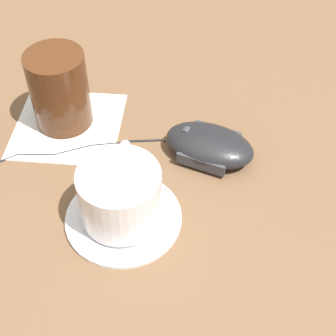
# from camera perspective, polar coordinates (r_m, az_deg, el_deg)

# --- Properties ---
(ground_plane) EXTENTS (3.00, 3.00, 0.00)m
(ground_plane) POSITION_cam_1_polar(r_m,az_deg,el_deg) (0.57, -8.64, -3.82)
(ground_plane) COLOR brown
(saucer) EXTENTS (0.12, 0.12, 0.01)m
(saucer) POSITION_cam_1_polar(r_m,az_deg,el_deg) (0.55, -5.10, -5.57)
(saucer) COLOR white
(saucer) RESTS_ON ground
(coffee_cup) EXTENTS (0.08, 0.11, 0.06)m
(coffee_cup) POSITION_cam_1_polar(r_m,az_deg,el_deg) (0.52, -5.58, -3.16)
(coffee_cup) COLOR white
(coffee_cup) RESTS_ON saucer
(computer_mouse) EXTENTS (0.11, 0.08, 0.03)m
(computer_mouse) POSITION_cam_1_polar(r_m,az_deg,el_deg) (0.60, 4.60, 2.57)
(computer_mouse) COLOR black
(computer_mouse) RESTS_ON ground
(mouse_cable) EXTENTS (0.25, 0.18, 0.00)m
(mouse_cable) POSITION_cam_1_polar(r_m,az_deg,el_deg) (0.63, -14.33, 1.48)
(mouse_cable) COLOR black
(mouse_cable) RESTS_ON ground
(napkin_under_glass) EXTENTS (0.17, 0.17, 0.00)m
(napkin_under_glass) POSITION_cam_1_polar(r_m,az_deg,el_deg) (0.66, -11.01, 4.67)
(napkin_under_glass) COLOR silver
(napkin_under_glass) RESTS_ON ground
(drinking_glass) EXTENTS (0.07, 0.07, 0.10)m
(drinking_glass) POSITION_cam_1_polar(r_m,az_deg,el_deg) (0.63, -11.94, 8.51)
(drinking_glass) COLOR #4C2814
(drinking_glass) RESTS_ON napkin_under_glass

